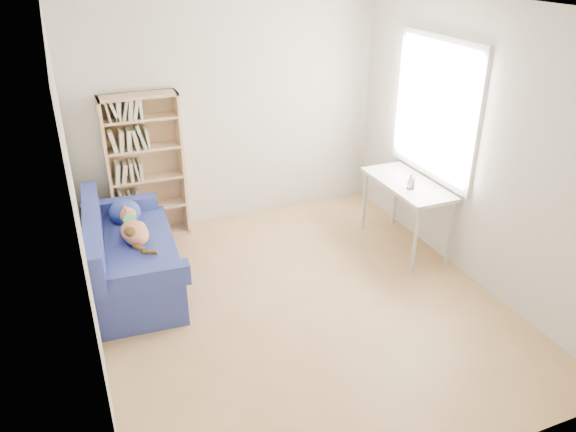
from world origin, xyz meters
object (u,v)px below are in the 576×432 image
object	(u,v)px
bookshelf	(147,174)
pen_cup	(411,183)
desk	(407,189)
sofa	(129,256)

from	to	relation	value
bookshelf	pen_cup	xyz separation A→B (m)	(2.41, -1.42, 0.06)
desk	pen_cup	world-z (taller)	pen_cup
bookshelf	pen_cup	world-z (taller)	bookshelf
pen_cup	desk	bearing A→B (deg)	66.13
desk	bookshelf	bearing A→B (deg)	152.74
sofa	bookshelf	world-z (taller)	bookshelf
sofa	pen_cup	size ratio (longest dim) A/B	10.52
bookshelf	pen_cup	distance (m)	2.80
sofa	desk	size ratio (longest dim) A/B	1.51
bookshelf	desk	size ratio (longest dim) A/B	1.45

